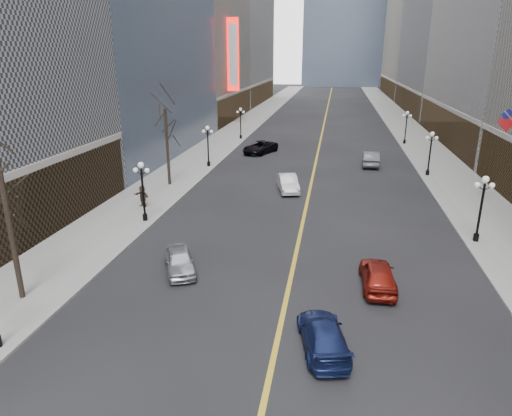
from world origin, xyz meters
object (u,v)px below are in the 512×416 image
at_px(streetlamp_west_1, 142,185).
at_px(car_nb_far, 260,147).
at_px(car_nb_near, 180,261).
at_px(car_sb_far, 371,158).
at_px(streetlamp_east_1, 482,202).
at_px(car_sb_near, 323,335).
at_px(streetlamp_west_2, 208,142).
at_px(streetlamp_west_3, 241,120).
at_px(streetlamp_east_3, 406,124).
at_px(car_sb_mid, 378,275).
at_px(streetlamp_east_2, 431,149).
at_px(car_nb_mid, 288,183).

relative_size(streetlamp_west_1, car_nb_far, 0.81).
relative_size(car_nb_near, car_sb_far, 0.80).
distance_m(streetlamp_east_1, streetlamp_west_1, 23.60).
distance_m(streetlamp_west_1, car_nb_far, 27.11).
bearing_deg(car_sb_near, streetlamp_west_2, -78.80).
height_order(streetlamp_west_1, streetlamp_west_3, same).
distance_m(car_nb_near, car_sb_far, 32.10).
relative_size(streetlamp_east_1, streetlamp_west_2, 1.00).
height_order(streetlamp_east_1, car_sb_near, streetlamp_east_1).
bearing_deg(car_sb_far, streetlamp_east_1, 106.83).
relative_size(car_nb_far, car_sb_far, 1.10).
height_order(streetlamp_west_1, car_sb_far, streetlamp_west_1).
xyz_separation_m(streetlamp_east_3, streetlamp_west_2, (-23.60, -18.00, 0.00)).
xyz_separation_m(streetlamp_east_1, car_sb_mid, (-7.04, -7.52, -2.16)).
distance_m(streetlamp_west_2, streetlamp_west_3, 18.00).
xyz_separation_m(streetlamp_east_1, car_nb_near, (-18.30, -7.50, -2.22)).
distance_m(streetlamp_east_1, streetlamp_east_3, 36.00).
bearing_deg(car_sb_far, streetlamp_west_1, 53.24).
distance_m(streetlamp_east_1, streetlamp_west_3, 43.05).
bearing_deg(car_sb_far, streetlamp_east_2, 147.10).
bearing_deg(streetlamp_west_1, car_sb_far, 50.57).
xyz_separation_m(streetlamp_east_1, car_sb_near, (-9.80, -13.55, -2.25)).
relative_size(streetlamp_east_1, streetlamp_west_3, 1.00).
bearing_deg(streetlamp_east_2, car_sb_far, 144.43).
bearing_deg(car_sb_near, car_nb_far, -89.37).
height_order(streetlamp_west_2, car_sb_near, streetlamp_west_2).
height_order(car_nb_near, car_nb_mid, car_nb_mid).
xyz_separation_m(streetlamp_east_1, streetlamp_east_3, (0.00, 36.00, 0.00)).
distance_m(streetlamp_east_2, streetlamp_east_3, 18.00).
height_order(car_nb_mid, car_sb_near, car_nb_mid).
distance_m(streetlamp_east_3, car_sb_mid, 44.14).
xyz_separation_m(car_nb_mid, car_nb_far, (-5.32, 16.51, 0.01)).
relative_size(streetlamp_west_3, car_nb_near, 1.12).
height_order(streetlamp_east_1, car_sb_far, streetlamp_east_1).
height_order(streetlamp_east_2, streetlamp_west_3, same).
xyz_separation_m(streetlamp_east_2, streetlamp_east_3, (0.00, 18.00, 0.00)).
xyz_separation_m(car_nb_mid, car_sb_mid, (6.76, -17.66, -0.01)).
xyz_separation_m(streetlamp_west_1, car_nb_mid, (9.80, 10.14, -2.14)).
distance_m(car_nb_near, car_sb_near, 10.43).
height_order(streetlamp_west_3, car_sb_far, streetlamp_west_3).
bearing_deg(car_sb_near, streetlamp_west_1, -56.90).
distance_m(streetlamp_east_2, car_nb_mid, 16.02).
height_order(streetlamp_west_1, streetlamp_west_2, same).
height_order(streetlamp_east_1, car_nb_far, streetlamp_east_1).
distance_m(streetlamp_east_1, streetlamp_west_2, 29.68).
xyz_separation_m(streetlamp_east_1, car_nb_far, (-19.12, 26.66, -2.13)).
bearing_deg(streetlamp_east_3, car_sb_far, -111.53).
relative_size(streetlamp_west_2, car_sb_near, 1.00).
distance_m(car_nb_far, car_sb_near, 41.27).
bearing_deg(car_nb_far, streetlamp_east_2, -1.43).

